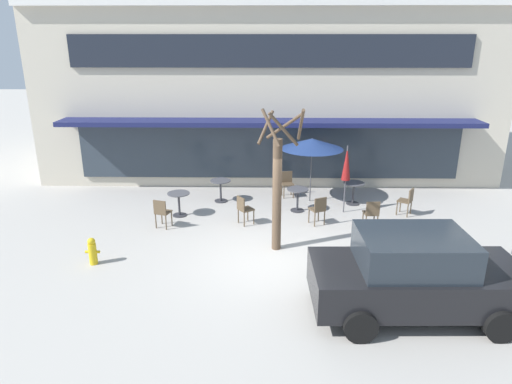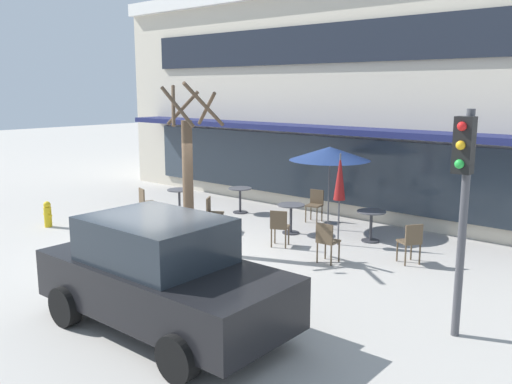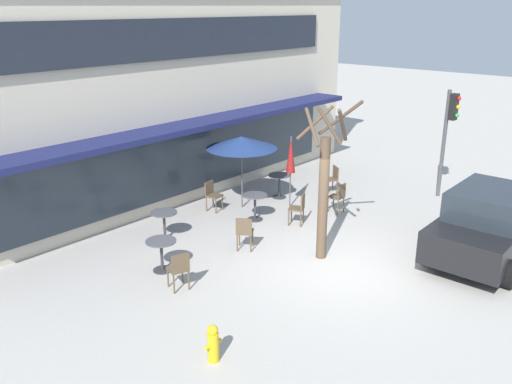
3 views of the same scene
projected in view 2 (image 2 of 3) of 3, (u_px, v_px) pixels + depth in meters
The scene contains 18 objects.
ground_plane at pixel (162, 257), 11.98m from camera, with size 80.00×80.00×0.00m, color #ADA8A0.
building_facade at pixel (384, 96), 18.72m from camera, with size 17.39×9.10×6.85m.
cafe_table_near_wall at pixel (371, 221), 13.15m from camera, with size 0.70×0.70×0.76m.
cafe_table_streetside at pixel (240, 196), 16.20m from camera, with size 0.70×0.70×0.76m.
cafe_table_by_tree at pixel (179, 197), 15.96m from camera, with size 0.70×0.70×0.76m.
cafe_table_mid_patio at pixel (291, 214), 13.89m from camera, with size 0.70×0.70×0.76m.
patio_umbrella_green_folded at pixel (340, 178), 12.65m from camera, with size 0.28×0.28×2.20m.
patio_umbrella_cream_folded at pixel (330, 154), 14.00m from camera, with size 2.10×2.10×2.20m.
cafe_chair_0 at pixel (315, 203), 15.15m from camera, with size 0.46×0.46×0.89m.
cafe_chair_1 at pixel (145, 201), 15.44m from camera, with size 0.51×0.51×0.89m.
cafe_chair_2 at pixel (411, 240), 11.44m from camera, with size 0.55×0.55×0.89m.
cafe_chair_3 at pixel (327, 240), 11.49m from camera, with size 0.42×0.42×0.89m.
cafe_chair_4 at pixel (212, 211), 14.13m from camera, with size 0.56×0.56×0.89m.
cafe_chair_5 at pixel (279, 225), 12.69m from camera, with size 0.53×0.53×0.89m.
parked_sedan at pixel (161, 275), 8.27m from camera, with size 4.24×2.09×1.76m.
street_tree at pixel (188, 174), 12.04m from camera, with size 1.19×1.25×3.82m.
traffic_light_pole at pixel (463, 187), 7.71m from camera, with size 0.26×0.44×3.40m.
fire_hydrant at pixel (48, 214), 14.57m from camera, with size 0.36×0.20×0.71m.
Camera 2 is at (9.12, -7.30, 3.68)m, focal length 38.00 mm.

